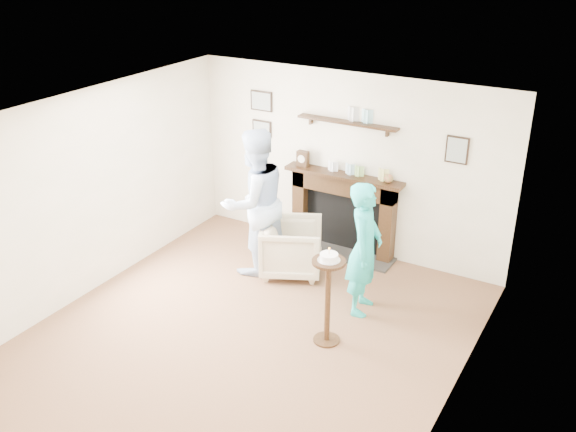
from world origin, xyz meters
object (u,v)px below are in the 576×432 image
at_px(man, 256,269).
at_px(pedestal_table, 328,285).
at_px(armchair, 292,271).
at_px(woman, 361,309).

distance_m(man, pedestal_table, 1.97).
distance_m(armchair, pedestal_table, 1.75).
relative_size(armchair, woman, 0.49).
height_order(armchair, woman, woman).
distance_m(man, woman, 1.63).
relative_size(man, woman, 1.20).
bearing_deg(armchair, pedestal_table, -161.96).
height_order(man, woman, man).
bearing_deg(armchair, man, 85.74).
relative_size(woman, pedestal_table, 1.40).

